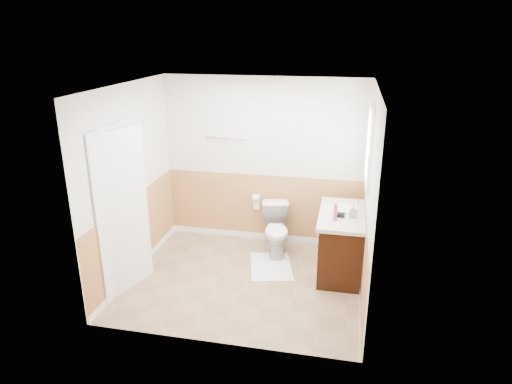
% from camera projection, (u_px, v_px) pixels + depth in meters
% --- Properties ---
extents(floor, '(3.00, 3.00, 0.00)m').
position_uv_depth(floor, '(245.00, 280.00, 5.98)').
color(floor, '#8C7051').
rests_on(floor, ground).
extents(ceiling, '(3.00, 3.00, 0.00)m').
position_uv_depth(ceiling, '(243.00, 86.00, 5.14)').
color(ceiling, white).
rests_on(ceiling, floor).
extents(wall_back, '(3.00, 0.00, 3.00)m').
position_uv_depth(wall_back, '(264.00, 162.00, 6.76)').
color(wall_back, silver).
rests_on(wall_back, floor).
extents(wall_front, '(3.00, 0.00, 3.00)m').
position_uv_depth(wall_front, '(213.00, 235.00, 4.37)').
color(wall_front, silver).
rests_on(wall_front, floor).
extents(wall_left, '(0.00, 3.00, 3.00)m').
position_uv_depth(wall_left, '(131.00, 182.00, 5.86)').
color(wall_left, silver).
rests_on(wall_left, floor).
extents(wall_right, '(0.00, 3.00, 3.00)m').
position_uv_depth(wall_right, '(370.00, 199.00, 5.27)').
color(wall_right, silver).
rests_on(wall_right, floor).
extents(wainscot_back, '(3.00, 0.00, 3.00)m').
position_uv_depth(wainscot_back, '(263.00, 209.00, 7.00)').
color(wainscot_back, tan).
rests_on(wainscot_back, floor).
extents(wainscot_front, '(3.00, 0.00, 3.00)m').
position_uv_depth(wainscot_front, '(215.00, 301.00, 4.63)').
color(wainscot_front, tan).
rests_on(wainscot_front, floor).
extents(wainscot_left, '(0.00, 2.60, 2.60)m').
position_uv_depth(wainscot_left, '(137.00, 236.00, 6.10)').
color(wainscot_left, tan).
rests_on(wainscot_left, floor).
extents(wainscot_right, '(0.00, 2.60, 2.60)m').
position_uv_depth(wainscot_right, '(363.00, 257.00, 5.53)').
color(wainscot_right, tan).
rests_on(wainscot_right, floor).
extents(toilet, '(0.55, 0.78, 0.72)m').
position_uv_depth(toilet, '(276.00, 231.00, 6.60)').
color(toilet, white).
rests_on(toilet, floor).
extents(bath_mat, '(0.72, 0.91, 0.02)m').
position_uv_depth(bath_mat, '(271.00, 266.00, 6.30)').
color(bath_mat, white).
rests_on(bath_mat, floor).
extents(vanity_cabinet, '(0.55, 1.10, 0.80)m').
position_uv_depth(vanity_cabinet, '(341.00, 244.00, 6.07)').
color(vanity_cabinet, black).
rests_on(vanity_cabinet, floor).
extents(vanity_knob_left, '(0.03, 0.03, 0.03)m').
position_uv_depth(vanity_knob_left, '(319.00, 235.00, 5.99)').
color(vanity_knob_left, silver).
rests_on(vanity_knob_left, vanity_cabinet).
extents(vanity_knob_right, '(0.03, 0.03, 0.03)m').
position_uv_depth(vanity_knob_right, '(320.00, 229.00, 6.17)').
color(vanity_knob_right, silver).
rests_on(vanity_knob_right, vanity_cabinet).
extents(countertop, '(0.60, 1.15, 0.05)m').
position_uv_depth(countertop, '(343.00, 215.00, 5.93)').
color(countertop, beige).
rests_on(countertop, vanity_cabinet).
extents(sink_basin, '(0.36, 0.36, 0.02)m').
position_uv_depth(sink_basin, '(344.00, 208.00, 6.06)').
color(sink_basin, white).
rests_on(sink_basin, countertop).
extents(faucet, '(0.02, 0.02, 0.14)m').
position_uv_depth(faucet, '(358.00, 205.00, 6.00)').
color(faucet, silver).
rests_on(faucet, countertop).
extents(lotion_bottle, '(0.05, 0.05, 0.22)m').
position_uv_depth(lotion_bottle, '(335.00, 212.00, 5.67)').
color(lotion_bottle, '#C23269').
rests_on(lotion_bottle, countertop).
extents(soap_dispenser, '(0.09, 0.09, 0.17)m').
position_uv_depth(soap_dispenser, '(353.00, 211.00, 5.76)').
color(soap_dispenser, gray).
rests_on(soap_dispenser, countertop).
extents(hair_dryer_body, '(0.14, 0.07, 0.07)m').
position_uv_depth(hair_dryer_body, '(339.00, 215.00, 5.79)').
color(hair_dryer_body, black).
rests_on(hair_dryer_body, countertop).
extents(hair_dryer_handle, '(0.03, 0.03, 0.07)m').
position_uv_depth(hair_dryer_handle, '(337.00, 216.00, 5.82)').
color(hair_dryer_handle, black).
rests_on(hair_dryer_handle, countertop).
extents(mirror_panel, '(0.02, 0.35, 0.90)m').
position_uv_depth(mirror_panel, '(368.00, 151.00, 6.19)').
color(mirror_panel, silver).
rests_on(mirror_panel, wall_right).
extents(window_frame, '(0.04, 0.80, 1.00)m').
position_uv_depth(window_frame, '(369.00, 145.00, 5.65)').
color(window_frame, white).
rests_on(window_frame, wall_right).
extents(window_glass, '(0.01, 0.70, 0.90)m').
position_uv_depth(window_glass, '(371.00, 145.00, 5.65)').
color(window_glass, white).
rests_on(window_glass, wall_right).
extents(door, '(0.29, 0.78, 2.04)m').
position_uv_depth(door, '(123.00, 213.00, 5.50)').
color(door, white).
rests_on(door, wall_left).
extents(door_frame, '(0.02, 0.92, 2.10)m').
position_uv_depth(door_frame, '(117.00, 211.00, 5.51)').
color(door_frame, white).
rests_on(door_frame, wall_left).
extents(door_knob, '(0.06, 0.06, 0.06)m').
position_uv_depth(door_knob, '(140.00, 208.00, 5.81)').
color(door_knob, silver).
rests_on(door_knob, door).
extents(towel_bar, '(0.62, 0.02, 0.02)m').
position_uv_depth(towel_bar, '(227.00, 138.00, 6.70)').
color(towel_bar, silver).
rests_on(towel_bar, wall_back).
extents(tp_holder_bar, '(0.14, 0.02, 0.02)m').
position_uv_depth(tp_holder_bar, '(256.00, 198.00, 6.90)').
color(tp_holder_bar, silver).
rests_on(tp_holder_bar, wall_back).
extents(tp_roll, '(0.10, 0.11, 0.11)m').
position_uv_depth(tp_roll, '(256.00, 198.00, 6.90)').
color(tp_roll, white).
rests_on(tp_roll, tp_holder_bar).
extents(tp_sheet, '(0.10, 0.01, 0.16)m').
position_uv_depth(tp_sheet, '(256.00, 205.00, 6.94)').
color(tp_sheet, white).
rests_on(tp_sheet, tp_roll).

